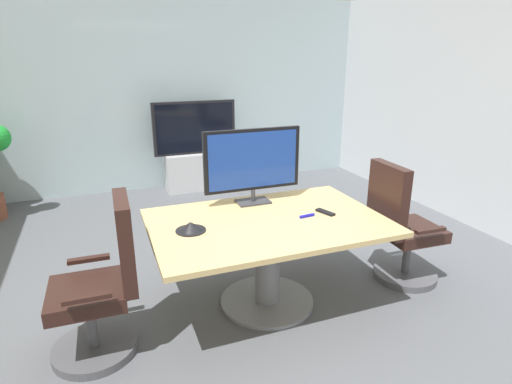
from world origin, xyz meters
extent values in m
plane|color=#515459|center=(0.00, 0.00, 0.00)|extent=(7.80, 7.80, 0.00)
cube|color=#9EB2B7|center=(0.00, 3.40, 1.37)|extent=(6.04, 0.10, 2.74)
cube|color=tan|center=(0.11, -0.15, 0.71)|extent=(1.78, 1.18, 0.04)
cylinder|color=slate|center=(0.11, -0.15, 0.35)|extent=(0.20, 0.20, 0.69)
cylinder|color=slate|center=(0.11, -0.15, 0.01)|extent=(0.76, 0.76, 0.03)
cylinder|color=#4C4C51|center=(-1.22, -0.28, 0.03)|extent=(0.56, 0.56, 0.06)
cylinder|color=#4C4C51|center=(-1.22, -0.28, 0.24)|extent=(0.07, 0.07, 0.36)
cube|color=black|center=(-1.22, -0.28, 0.46)|extent=(0.49, 0.49, 0.10)
cube|color=black|center=(-0.95, -0.29, 0.79)|extent=(0.10, 0.46, 0.60)
cube|color=black|center=(-1.20, -0.02, 0.58)|extent=(0.28, 0.06, 0.03)
cube|color=black|center=(-1.21, -0.54, 0.58)|extent=(0.28, 0.06, 0.03)
cylinder|color=#4C4C51|center=(1.44, -0.23, 0.03)|extent=(0.56, 0.56, 0.06)
cylinder|color=#4C4C51|center=(1.44, -0.23, 0.24)|extent=(0.07, 0.07, 0.36)
cube|color=black|center=(1.44, -0.23, 0.46)|extent=(0.50, 0.50, 0.10)
cube|color=black|center=(1.17, -0.21, 0.79)|extent=(0.11, 0.46, 0.60)
cube|color=black|center=(1.41, -0.48, 0.58)|extent=(0.28, 0.06, 0.03)
cube|color=black|center=(1.43, 0.04, 0.58)|extent=(0.28, 0.06, 0.03)
cube|color=#333338|center=(0.14, 0.27, 0.74)|extent=(0.28, 0.18, 0.02)
cylinder|color=#333338|center=(0.14, 0.27, 0.80)|extent=(0.04, 0.04, 0.10)
cube|color=black|center=(0.14, 0.28, 1.11)|extent=(0.84, 0.04, 0.52)
cube|color=navy|center=(0.14, 0.26, 1.11)|extent=(0.77, 0.01, 0.47)
cube|color=#B7BABC|center=(0.28, 3.05, 0.28)|extent=(0.90, 0.36, 0.55)
cube|color=black|center=(0.28, 3.03, 0.93)|extent=(1.20, 0.06, 0.76)
cube|color=black|center=(0.28, 2.99, 0.93)|extent=(1.12, 0.01, 0.69)
cone|color=black|center=(-0.49, -0.14, 0.77)|extent=(0.19, 0.19, 0.07)
cylinder|color=black|center=(-0.49, -0.14, 0.74)|extent=(0.22, 0.22, 0.01)
cube|color=black|center=(0.60, -0.18, 0.74)|extent=(0.10, 0.18, 0.02)
cube|color=#1919A5|center=(0.42, -0.20, 0.74)|extent=(0.13, 0.03, 0.02)
camera|label=1|loc=(-1.04, -2.89, 1.95)|focal=29.30mm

